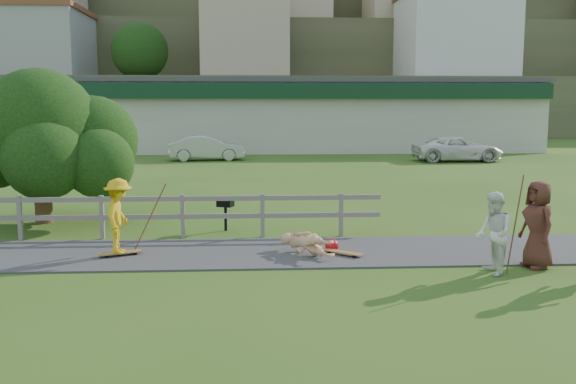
# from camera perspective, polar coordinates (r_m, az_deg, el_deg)

# --- Properties ---
(ground) EXTENTS (260.00, 260.00, 0.00)m
(ground) POSITION_cam_1_polar(r_m,az_deg,el_deg) (13.10, -1.97, -6.97)
(ground) COLOR #315718
(ground) RESTS_ON ground
(path) EXTENTS (34.00, 3.00, 0.04)m
(path) POSITION_cam_1_polar(r_m,az_deg,el_deg) (14.55, -2.12, -5.39)
(path) COLOR #313133
(path) RESTS_ON ground
(fence) EXTENTS (15.05, 0.10, 1.10)m
(fence) POSITION_cam_1_polar(r_m,az_deg,el_deg) (16.74, -18.29, -1.59)
(fence) COLOR slate
(fence) RESTS_ON ground
(strip_mall) EXTENTS (32.50, 10.75, 5.10)m
(strip_mall) POSITION_cam_1_polar(r_m,az_deg,el_deg) (47.81, 1.75, 6.91)
(strip_mall) COLOR #BCB3A5
(strip_mall) RESTS_ON ground
(hillside) EXTENTS (220.00, 67.00, 47.50)m
(hillside) POSITION_cam_1_polar(r_m,az_deg,el_deg) (104.56, -3.34, 13.89)
(hillside) COLOR #424E2D
(hillside) RESTS_ON ground
(skater_rider) EXTENTS (0.63, 1.08, 1.65)m
(skater_rider) POSITION_cam_1_polar(r_m,az_deg,el_deg) (14.48, -14.80, -2.46)
(skater_rider) COLOR gold
(skater_rider) RESTS_ON ground
(skater_fallen) EXTENTS (1.48, 1.21, 0.57)m
(skater_fallen) POSITION_cam_1_polar(r_m,az_deg,el_deg) (14.22, 1.70, -4.60)
(skater_fallen) COLOR tan
(skater_fallen) RESTS_ON ground
(spectator_a) EXTENTS (0.64, 0.81, 1.64)m
(spectator_a) POSITION_cam_1_polar(r_m,az_deg,el_deg) (13.25, 17.83, -3.54)
(spectator_a) COLOR white
(spectator_a) RESTS_ON ground
(spectator_c) EXTENTS (0.75, 0.98, 1.80)m
(spectator_c) POSITION_cam_1_polar(r_m,az_deg,el_deg) (14.07, 21.32, -2.72)
(spectator_c) COLOR #522921
(spectator_c) RESTS_ON ground
(car_silver) EXTENTS (4.67, 2.13, 1.48)m
(car_silver) POSITION_cam_1_polar(r_m,az_deg,el_deg) (38.64, -7.29, 3.90)
(car_silver) COLOR #B6B8BE
(car_silver) RESTS_ON ground
(car_white) EXTENTS (5.24, 2.50, 1.44)m
(car_white) POSITION_cam_1_polar(r_m,az_deg,el_deg) (38.97, 14.86, 3.71)
(car_white) COLOR white
(car_white) RESTS_ON ground
(tree) EXTENTS (5.28, 5.28, 3.52)m
(tree) POSITION_cam_1_polar(r_m,az_deg,el_deg) (19.30, -21.09, 2.58)
(tree) COLOR black
(tree) RESTS_ON ground
(bbq) EXTENTS (0.48, 0.43, 0.86)m
(bbq) POSITION_cam_1_polar(r_m,az_deg,el_deg) (17.09, -5.57, -2.03)
(bbq) COLOR black
(bbq) RESTS_ON ground
(longboard_rider) EXTENTS (0.95, 0.59, 0.10)m
(longboard_rider) POSITION_cam_1_polar(r_m,az_deg,el_deg) (14.64, -14.69, -5.44)
(longboard_rider) COLOR brown
(longboard_rider) RESTS_ON ground
(longboard_fallen) EXTENTS (0.85, 0.76, 0.10)m
(longboard_fallen) POSITION_cam_1_polar(r_m,az_deg,el_deg) (14.27, 4.95, -5.55)
(longboard_fallen) COLOR brown
(longboard_fallen) RESTS_ON ground
(helmet) EXTENTS (0.32, 0.32, 0.32)m
(helmet) POSITION_cam_1_polar(r_m,az_deg,el_deg) (14.66, 3.92, -4.75)
(helmet) COLOR #B80A16
(helmet) RESTS_ON ground
(pole_rider) EXTENTS (0.03, 0.03, 1.76)m
(pole_rider) POSITION_cam_1_polar(r_m,az_deg,el_deg) (14.75, -12.22, -1.97)
(pole_rider) COLOR brown
(pole_rider) RESTS_ON ground
(pole_spec_left) EXTENTS (0.03, 0.03, 1.99)m
(pole_spec_left) POSITION_cam_1_polar(r_m,az_deg,el_deg) (13.40, 19.53, -2.73)
(pole_spec_left) COLOR brown
(pole_spec_left) RESTS_ON ground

